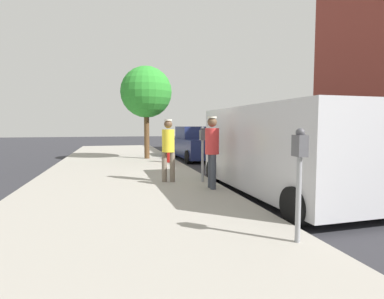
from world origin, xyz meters
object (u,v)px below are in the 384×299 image
parking_meter_near (203,145)px  parked_sedan_behind (196,144)px  pedestrian_in_yellow (168,146)px  fire_hydrant (170,152)px  parked_van (280,148)px  street_tree (146,92)px  parking_meter_far (299,165)px  pedestrian_in_red (212,147)px

parking_meter_near → parked_sedan_behind: bearing=-103.5°
pedestrian_in_yellow → fire_hydrant: bearing=-100.5°
parked_van → street_tree: street_tree is taller
pedestrian_in_yellow → parking_meter_near: bearing=165.6°
parking_meter_near → parking_meter_far: size_ratio=1.00×
parking_meter_near → fire_hydrant: parking_meter_near is taller
parking_meter_near → parked_van: size_ratio=0.29×
parked_van → parked_sedan_behind: size_ratio=1.18×
pedestrian_in_red → street_tree: size_ratio=0.41×
pedestrian_in_red → parked_van: bearing=159.6°
pedestrian_in_yellow → pedestrian_in_red: (-0.89, 1.15, 0.03)m
parked_van → parking_meter_far: bearing=63.7°
street_tree → fire_hydrant: bearing=113.2°
pedestrian_in_red → street_tree: 7.65m
parked_van → parked_sedan_behind: bearing=-91.0°
fire_hydrant → pedestrian_in_red: bearing=90.8°
pedestrian_in_yellow → pedestrian_in_red: size_ratio=0.97×
parking_meter_far → parked_van: parked_van is taller
parking_meter_near → pedestrian_in_red: size_ratio=0.86×
pedestrian_in_yellow → parked_sedan_behind: bearing=-111.2°
street_tree → parking_meter_far: bearing=94.5°
parking_meter_near → street_tree: size_ratio=0.35×
parking_meter_near → parking_meter_far: 4.51m
pedestrian_in_yellow → street_tree: street_tree is taller
parking_meter_far → fire_hydrant: bearing=-89.4°
parked_van → parking_meter_near: bearing=-44.7°
fire_hydrant → parked_van: bearing=104.7°
parking_meter_near → parking_meter_far: (0.00, 4.51, 0.00)m
parking_meter_near → parked_sedan_behind: 7.08m
parking_meter_near → parked_van: bearing=135.3°
parking_meter_near → parked_sedan_behind: size_ratio=0.34×
parking_meter_near → pedestrian_in_yellow: bearing=-14.4°
parking_meter_near → fire_hydrant: bearing=-88.8°
parked_van → pedestrian_in_yellow: bearing=-35.4°
parking_meter_far → fire_hydrant: size_ratio=1.77×
parked_sedan_behind → pedestrian_in_red: bearing=77.8°
fire_hydrant → parked_sedan_behind: bearing=-127.9°
parking_meter_near → parked_van: 2.11m
pedestrian_in_yellow → street_tree: size_ratio=0.40×
parked_van → fire_hydrant: (1.60, -6.10, -0.59)m
parking_meter_far → street_tree: bearing=-85.5°
parked_van → fire_hydrant: size_ratio=6.11×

